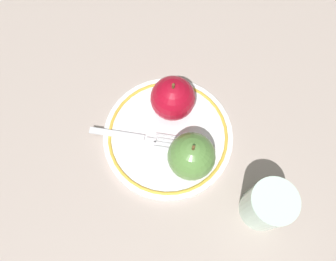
{
  "coord_description": "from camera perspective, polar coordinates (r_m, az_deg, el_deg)",
  "views": [
    {
      "loc": [
        0.16,
        0.14,
        0.57
      ],
      "look_at": [
        -0.01,
        0.02,
        0.03
      ],
      "focal_mm": 35.0,
      "sensor_mm": 36.0,
      "label": 1
    }
  ],
  "objects": [
    {
      "name": "ground_plane",
      "position": [
        0.61,
        -1.97,
        -1.03
      ],
      "size": [
        2.0,
        2.0,
        0.0
      ],
      "primitive_type": "plane",
      "color": "#B19E94"
    },
    {
      "name": "plate",
      "position": [
        0.6,
        0.0,
        -0.92
      ],
      "size": [
        0.24,
        0.24,
        0.01
      ],
      "color": "white",
      "rests_on": "ground_plane"
    },
    {
      "name": "apple_red_whole",
      "position": [
        0.58,
        0.85,
        5.61
      ],
      "size": [
        0.08,
        0.08,
        0.09
      ],
      "color": "#AB0C20",
      "rests_on": "plate"
    },
    {
      "name": "apple_second_whole",
      "position": [
        0.54,
        4.1,
        -4.5
      ],
      "size": [
        0.08,
        0.08,
        0.09
      ],
      "color": "#57873D",
      "rests_on": "plate"
    },
    {
      "name": "fork",
      "position": [
        0.6,
        -5.5,
        -1.15
      ],
      "size": [
        0.1,
        0.17,
        0.0
      ],
      "rotation": [
        0.0,
        0.0,
        2.05
      ],
      "color": "silver",
      "rests_on": "plate"
    },
    {
      "name": "drinking_glass",
      "position": [
        0.56,
        16.78,
        -12.57
      ],
      "size": [
        0.07,
        0.07,
        0.09
      ],
      "primitive_type": "cylinder",
      "color": "silver",
      "rests_on": "ground_plane"
    }
  ]
}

